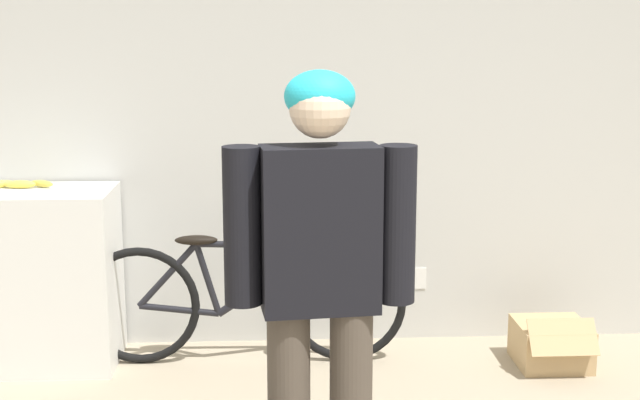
{
  "coord_description": "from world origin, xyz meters",
  "views": [
    {
      "loc": [
        -0.27,
        -2.17,
        1.74
      ],
      "look_at": [
        -0.1,
        0.8,
        1.16
      ],
      "focal_mm": 50.0,
      "sensor_mm": 36.0,
      "label": 1
    }
  ],
  "objects_px": {
    "bicycle": "(243,300)",
    "cardboard_box": "(551,344)",
    "person": "(320,268)",
    "banana": "(20,184)"
  },
  "relations": [
    {
      "from": "bicycle",
      "to": "banana",
      "type": "distance_m",
      "value": 1.29
    },
    {
      "from": "bicycle",
      "to": "banana",
      "type": "height_order",
      "value": "banana"
    },
    {
      "from": "bicycle",
      "to": "cardboard_box",
      "type": "xyz_separation_m",
      "value": [
        1.6,
        -0.12,
        -0.23
      ]
    },
    {
      "from": "person",
      "to": "bicycle",
      "type": "xyz_separation_m",
      "value": [
        -0.32,
        1.5,
        -0.58
      ]
    },
    {
      "from": "person",
      "to": "cardboard_box",
      "type": "distance_m",
      "value": 2.04
    },
    {
      "from": "person",
      "to": "banana",
      "type": "distance_m",
      "value": 2.17
    },
    {
      "from": "person",
      "to": "banana",
      "type": "xyz_separation_m",
      "value": [
        -1.46,
        1.61,
        0.02
      ]
    },
    {
      "from": "person",
      "to": "cardboard_box",
      "type": "bearing_deg",
      "value": 40.93
    },
    {
      "from": "bicycle",
      "to": "cardboard_box",
      "type": "bearing_deg",
      "value": -3.23
    },
    {
      "from": "person",
      "to": "bicycle",
      "type": "height_order",
      "value": "person"
    }
  ]
}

